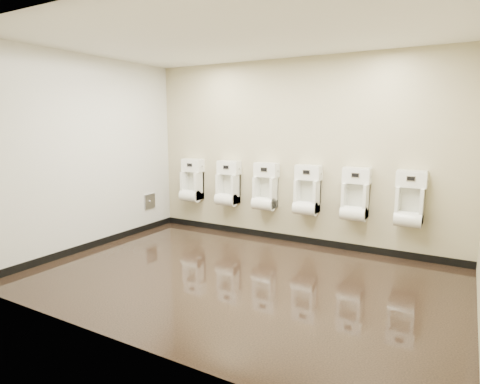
% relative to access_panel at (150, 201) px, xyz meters
% --- Properties ---
extents(ground, '(5.00, 3.50, 0.00)m').
position_rel_access_panel_xyz_m(ground, '(2.48, -1.20, -0.50)').
color(ground, black).
rests_on(ground, ground).
extents(ceiling, '(5.00, 3.50, 0.00)m').
position_rel_access_panel_xyz_m(ceiling, '(2.48, -1.20, 2.30)').
color(ceiling, white).
extents(back_wall, '(5.00, 0.02, 2.80)m').
position_rel_access_panel_xyz_m(back_wall, '(2.48, 0.55, 0.90)').
color(back_wall, '#BBB38C').
rests_on(back_wall, ground).
extents(front_wall, '(5.00, 0.02, 2.80)m').
position_rel_access_panel_xyz_m(front_wall, '(2.48, -2.95, 0.90)').
color(front_wall, '#BBB38C').
rests_on(front_wall, ground).
extents(left_wall, '(0.02, 3.50, 2.80)m').
position_rel_access_panel_xyz_m(left_wall, '(-0.02, -1.20, 0.90)').
color(left_wall, '#BBB38C').
rests_on(left_wall, ground).
extents(tile_overlay_left, '(0.01, 3.50, 2.80)m').
position_rel_access_panel_xyz_m(tile_overlay_left, '(-0.01, -1.20, 0.90)').
color(tile_overlay_left, white).
rests_on(tile_overlay_left, ground).
extents(skirting_back, '(5.00, 0.02, 0.10)m').
position_rel_access_panel_xyz_m(skirting_back, '(2.48, 0.54, -0.45)').
color(skirting_back, black).
rests_on(skirting_back, ground).
extents(skirting_left, '(0.02, 3.50, 0.10)m').
position_rel_access_panel_xyz_m(skirting_left, '(-0.01, -1.20, -0.45)').
color(skirting_left, black).
rests_on(skirting_left, ground).
extents(access_panel, '(0.04, 0.25, 0.25)m').
position_rel_access_panel_xyz_m(access_panel, '(0.00, 0.00, 0.00)').
color(access_panel, '#9E9EA3').
rests_on(access_panel, left_wall).
extents(urinal_0, '(0.39, 0.29, 0.73)m').
position_rel_access_panel_xyz_m(urinal_0, '(0.61, 0.42, 0.30)').
color(urinal_0, white).
rests_on(urinal_0, back_wall).
extents(urinal_1, '(0.39, 0.29, 0.73)m').
position_rel_access_panel_xyz_m(urinal_1, '(1.35, 0.42, 0.30)').
color(urinal_1, white).
rests_on(urinal_1, back_wall).
extents(urinal_2, '(0.39, 0.29, 0.73)m').
position_rel_access_panel_xyz_m(urinal_2, '(2.04, 0.42, 0.30)').
color(urinal_2, white).
rests_on(urinal_2, back_wall).
extents(urinal_3, '(0.39, 0.29, 0.73)m').
position_rel_access_panel_xyz_m(urinal_3, '(2.73, 0.42, 0.30)').
color(urinal_3, white).
rests_on(urinal_3, back_wall).
extents(urinal_4, '(0.39, 0.29, 0.73)m').
position_rel_access_panel_xyz_m(urinal_4, '(3.44, 0.42, 0.30)').
color(urinal_4, white).
rests_on(urinal_4, back_wall).
extents(urinal_5, '(0.39, 0.29, 0.73)m').
position_rel_access_panel_xyz_m(urinal_5, '(4.15, 0.42, 0.30)').
color(urinal_5, white).
rests_on(urinal_5, back_wall).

